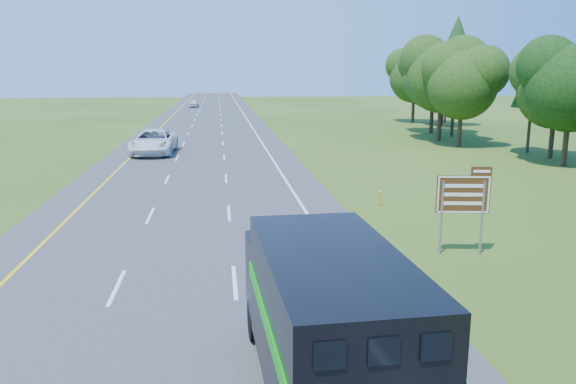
# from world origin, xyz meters

# --- Properties ---
(road) EXTENTS (15.00, 260.00, 0.04)m
(road) POSITION_xyz_m (0.00, 50.00, 0.02)
(road) COLOR #38383A
(road) RESTS_ON ground
(lane_markings) EXTENTS (11.15, 260.00, 0.01)m
(lane_markings) POSITION_xyz_m (0.00, 50.00, 0.04)
(lane_markings) COLOR yellow
(lane_markings) RESTS_ON road
(horse_truck) EXTENTS (2.70, 7.82, 3.42)m
(horse_truck) POSITION_xyz_m (3.37, 3.95, 1.87)
(horse_truck) COLOR black
(horse_truck) RESTS_ON road
(white_suv) EXTENTS (3.53, 7.22, 1.97)m
(white_suv) POSITION_xyz_m (-3.83, 40.66, 1.03)
(white_suv) COLOR silver
(white_suv) RESTS_ON road
(far_car) EXTENTS (1.86, 4.24, 1.42)m
(far_car) POSITION_xyz_m (-3.07, 103.07, 0.75)
(far_car) COLOR silver
(far_car) RESTS_ON road
(exit_sign) EXTENTS (1.92, 0.35, 3.29)m
(exit_sign) POSITION_xyz_m (10.21, 12.90, 2.13)
(exit_sign) COLOR gray
(exit_sign) RESTS_ON ground
(delineator) EXTENTS (0.08, 0.05, 1.02)m
(delineator) POSITION_xyz_m (9.34, 20.56, 0.55)
(delineator) COLOR orange
(delineator) RESTS_ON ground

